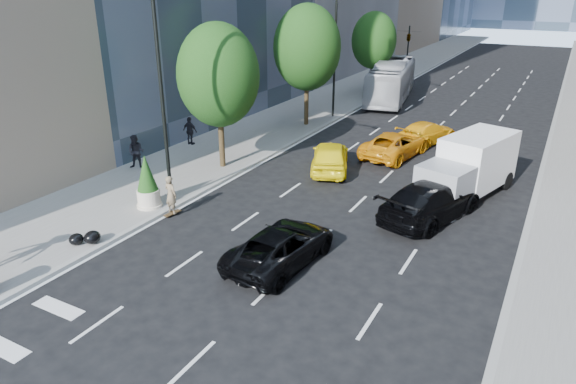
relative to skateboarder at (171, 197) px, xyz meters
The scene contains 21 objects.
ground 6.41m from the skateboarder, 28.18° to the right, with size 160.00×160.00×0.00m, color black.
sidewalk_left 27.22m from the skateboarder, 97.18° to the left, with size 6.00×120.00×0.15m, color slate.
lamp_near 5.12m from the skateboarder, 125.84° to the left, with size 2.13×0.22×10.00m.
lamp_far 19.65m from the skateboarder, 92.18° to the left, with size 2.13×0.22×10.00m.
tree_near 7.45m from the skateboarder, 104.93° to the left, with size 4.20×4.20×7.46m.
tree_mid 16.69m from the skateboarder, 95.71° to the left, with size 4.50×4.50×7.99m.
tree_far 29.29m from the skateboarder, 93.16° to the left, with size 3.90×3.90×6.92m.
traffic_signal 37.16m from the skateboarder, 91.24° to the left, with size 2.48×0.53×5.20m.
skateboarder is the anchor object (origin of this frame).
black_sedan_lincoln 6.23m from the skateboarder, 11.82° to the right, with size 2.23×4.84×1.35m, color black.
black_sedan_mercedes 11.00m from the skateboarder, 27.03° to the left, with size 2.29×5.63×1.63m, color black.
taxi_a 9.23m from the skateboarder, 67.05° to the left, with size 1.87×4.66×1.59m, color yellow.
taxi_b 14.73m from the skateboarder, 48.30° to the left, with size 1.33×3.83×1.26m, color #D39A0B.
taxi_c 13.74m from the skateboarder, 64.64° to the left, with size 2.35×5.10×1.42m, color orange.
taxi_d 17.35m from the skateboarder, 66.92° to the left, with size 1.89×4.65×1.35m, color #FFB10D.
city_bus 27.24m from the skateboarder, 88.32° to the left, with size 2.71×11.60×3.23m, color silver.
box_truck 13.51m from the skateboarder, 37.72° to the left, with size 3.72×6.28×2.84m.
pedestrian_a 6.44m from the skateboarder, 146.64° to the left, with size 0.87×0.68×1.80m, color black.
pedestrian_b 10.02m from the skateboarder, 123.99° to the left, with size 1.00×0.41×1.70m, color black.
planter_shrub 1.36m from the skateboarder, behind, with size 0.99×0.99×2.38m.
garbage_bags 3.94m from the skateboarder, 104.12° to the right, with size 1.00×0.97×0.50m.
Camera 1 is at (8.42, -12.28, 9.35)m, focal length 32.00 mm.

